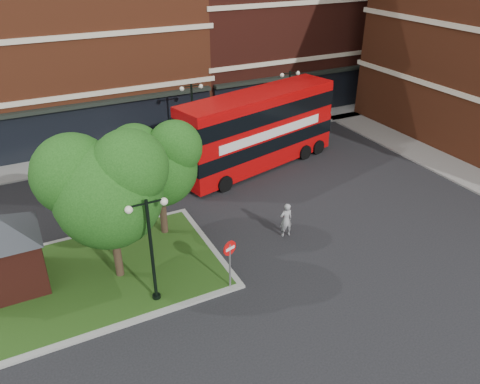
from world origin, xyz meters
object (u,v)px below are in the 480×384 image
car_silver (168,140)px  car_white (264,122)px  bus (258,125)px  woman (286,220)px

car_silver → car_white: 8.17m
bus → car_silver: 7.65m
bus → car_white: (3.77, 5.80, -2.29)m
car_silver → car_white: bearing=-97.9°
woman → car_white: size_ratio=0.47×
woman → car_white: (6.58, 14.00, -0.29)m
bus → car_silver: size_ratio=3.27×
car_white → car_silver: bearing=97.1°
car_white → woman: bearing=162.0°
woman → car_silver: (-1.60, 14.00, -0.32)m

